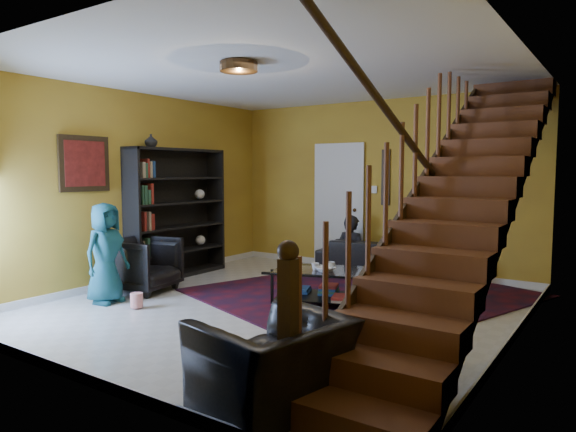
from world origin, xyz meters
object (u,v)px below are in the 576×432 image
sofa (384,259)px  armchair_right (273,364)px  bookshelf (178,215)px  armchair_left (143,264)px  coffee_table (325,285)px

sofa → armchair_right: size_ratio=2.06×
bookshelf → armchair_left: bearing=-70.4°
armchair_left → armchair_right: (3.52, -1.85, -0.06)m
armchair_left → bookshelf: bearing=8.7°
armchair_right → coffee_table: (-1.06, 2.57, -0.06)m
sofa → armchair_right: bearing=96.9°
coffee_table → armchair_left: bearing=-163.8°
bookshelf → armchair_right: bearing=-36.3°
sofa → armchair_right: (1.13, -4.55, 0.02)m
sofa → armchair_right: armchair_right is taller
armchair_right → coffee_table: bearing=-145.3°
armchair_left → coffee_table: bearing=-84.8°
armchair_left → armchair_right: armchair_left is taller
armchair_left → coffee_table: (2.46, 0.72, -0.11)m
bookshelf → coffee_table: 2.91m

